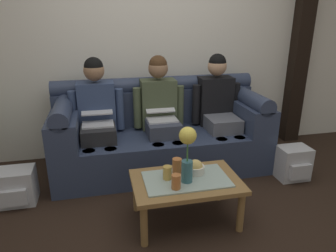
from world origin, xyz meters
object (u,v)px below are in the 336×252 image
Objects in this scene: couch at (160,134)px; snack_bowl at (195,168)px; cup_near_right at (176,181)px; backpack_left at (16,187)px; cup_far_center at (167,173)px; coffee_table at (186,185)px; person_left at (97,114)px; backpack_right at (293,163)px; person_right at (218,106)px; flower_vase at (187,149)px; person_middle at (160,110)px; cup_near_left at (177,166)px.

snack_bowl is at bearing -84.25° from couch.
cup_near_right reaches higher than backpack_left.
cup_far_center is at bearing -169.80° from snack_bowl.
coffee_table is 1.54m from backpack_left.
backpack_right is at bearing -17.30° from person_left.
backpack_right is (0.61, -0.60, -0.49)m from person_right.
flower_vase reaches higher than snack_bowl.
cup_far_center is at bearing -98.37° from person_middle.
person_left is 1.30m from cup_near_right.
snack_bowl reaches higher than cup_near_right.
cup_near_left is at bearing 165.19° from snack_bowl.
couch reaches higher than cup_near_right.
coffee_table is 5.74× the size of snack_bowl.
couch is 1.17m from cup_near_right.
flower_vase is at bearing -75.38° from cup_near_left.
cup_far_center is at bearing -98.34° from couch.
cup_far_center is (-0.10, -0.08, -0.01)m from cup_near_left.
person_left is 1.32m from person_right.
coffee_table is at bearing -161.22° from backpack_right.
person_middle is 1.08m from flower_vase.
snack_bowl is (0.10, 0.07, 0.10)m from coffee_table.
backpack_right is at bearing -25.33° from person_middle.
couch is 2.62× the size of coffee_table.
flower_vase is 0.26m from cup_near_right.
backpack_left is at bearing -162.01° from couch.
coffee_table is at bearing 46.75° from cup_near_right.
person_left is at bearing 117.00° from cup_far_center.
coffee_table reaches higher than backpack_right.
couch is at bearing 179.73° from person_right.
cup_near_left is at bearing 104.62° from flower_vase.
person_left is 2.71× the size of flower_vase.
cup_far_center is at bearing -23.39° from backpack_left.
person_left is 1.00× the size of person_right.
person_left is 0.66m from person_middle.
snack_bowl is (0.11, 0.12, -0.23)m from flower_vase.
flower_vase is (-0.01, -1.08, 0.00)m from person_middle.
backpack_left is (-1.41, 0.62, -0.50)m from flower_vase.
snack_bowl is at bearing 47.58° from flower_vase.
cup_near_right reaches higher than backpack_right.
cup_near_right is at bearing -106.04° from cup_near_left.
backpack_right is (1.32, 0.32, -0.28)m from cup_near_left.
snack_bowl is 0.44× the size of backpack_right.
flower_vase is at bearing -23.77° from backpack_left.
person_left reaches higher than cup_near_right.
person_right is at bearing 135.44° from backpack_right.
person_right is 11.25× the size of cup_far_center.
person_middle is at bearing 84.27° from cup_near_right.
snack_bowl is at bearing -18.44° from backpack_left.
couch is 5.00× the size of flower_vase.
backpack_left is at bearing 151.66° from cup_near_right.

